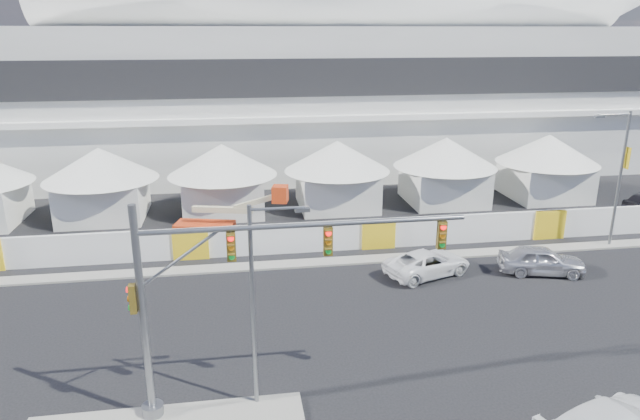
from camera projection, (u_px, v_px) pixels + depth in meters
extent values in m
plane|color=black|center=(323.00, 385.00, 23.00)|extent=(160.00, 160.00, 0.00)
cube|color=gray|center=(591.00, 246.00, 37.69)|extent=(80.00, 1.20, 0.12)
cube|color=silver|center=(334.00, 95.00, 61.63)|extent=(80.00, 24.00, 14.00)
cube|color=black|center=(359.00, 77.00, 49.34)|extent=(68.00, 0.30, 3.20)
cube|color=white|center=(359.00, 118.00, 50.16)|extent=(72.00, 0.80, 0.50)
cube|color=white|center=(104.00, 198.00, 43.25)|extent=(6.00, 6.00, 3.00)
cone|color=white|center=(100.00, 164.00, 42.44)|extent=(8.40, 8.40, 2.40)
cube|color=white|center=(224.00, 193.00, 44.57)|extent=(6.00, 6.00, 3.00)
cone|color=white|center=(222.00, 160.00, 43.75)|extent=(8.40, 8.40, 2.40)
cube|color=white|center=(337.00, 189.00, 45.89)|extent=(6.00, 6.00, 3.00)
cone|color=white|center=(337.00, 156.00, 45.07)|extent=(8.40, 8.40, 2.40)
cube|color=white|center=(443.00, 184.00, 47.21)|extent=(6.00, 6.00, 3.00)
cone|color=white|center=(446.00, 152.00, 46.39)|extent=(8.40, 8.40, 2.40)
cube|color=white|center=(544.00, 180.00, 48.53)|extent=(6.00, 6.00, 3.00)
cone|color=white|center=(548.00, 149.00, 47.71)|extent=(8.40, 8.40, 2.40)
cube|color=white|center=(378.00, 233.00, 37.24)|extent=(70.00, 0.25, 2.00)
imported|color=silver|center=(542.00, 260.00, 33.36)|extent=(3.15, 5.23, 1.67)
imported|color=white|center=(427.00, 263.00, 33.22)|extent=(4.02, 5.75, 1.46)
cylinder|color=slate|center=(143.00, 316.00, 19.84)|extent=(0.27, 0.27, 8.10)
cylinder|color=slate|center=(153.00, 409.00, 21.00)|extent=(0.79, 0.79, 0.40)
cylinder|color=slate|center=(306.00, 225.00, 19.76)|extent=(11.51, 0.18, 0.18)
cube|color=#594714|center=(231.00, 247.00, 19.58)|extent=(0.32, 0.22, 1.05)
cube|color=#594714|center=(328.00, 241.00, 20.07)|extent=(0.32, 0.22, 1.05)
cube|color=#594714|center=(442.00, 235.00, 20.69)|extent=(0.32, 0.22, 1.05)
cube|color=#594714|center=(133.00, 299.00, 19.59)|extent=(0.22, 0.32, 1.05)
cylinder|color=slate|center=(253.00, 308.00, 20.62)|extent=(0.16, 0.16, 7.85)
cylinder|color=slate|center=(277.00, 209.00, 19.63)|extent=(1.92, 0.10, 0.10)
cube|color=slate|center=(302.00, 210.00, 19.79)|extent=(0.52, 0.22, 0.13)
cylinder|color=slate|center=(619.00, 181.00, 36.55)|extent=(0.18, 0.18, 8.93)
cylinder|color=slate|center=(614.00, 114.00, 35.11)|extent=(2.18, 0.12, 0.12)
cube|color=slate|center=(599.00, 116.00, 34.99)|extent=(0.60, 0.25, 0.15)
cube|color=yellow|center=(627.00, 158.00, 36.14)|extent=(0.03, 0.60, 1.39)
cube|color=red|center=(205.00, 231.00, 38.84)|extent=(4.24, 2.66, 1.20)
cube|color=beige|center=(223.00, 208.00, 38.56)|extent=(4.11, 1.40, 0.38)
cube|color=beige|center=(259.00, 197.00, 38.71)|extent=(3.20, 1.11, 1.32)
cube|color=red|center=(281.00, 189.00, 38.77)|extent=(1.20, 1.20, 1.09)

